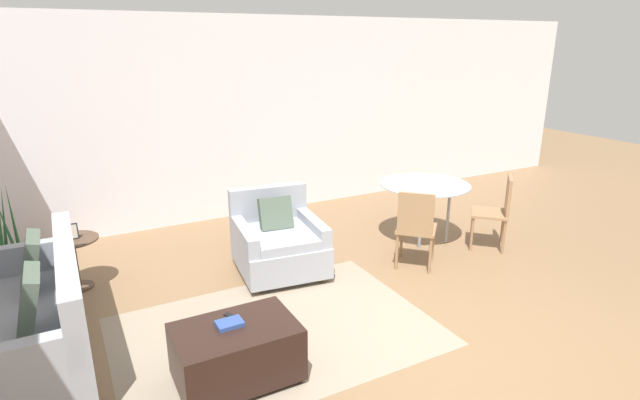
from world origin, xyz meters
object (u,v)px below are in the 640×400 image
Objects in this scene: ottoman at (237,352)px; dining_chair_near_right at (498,207)px; dining_table at (425,190)px; armchair at (278,242)px; dining_chair_near_left at (416,224)px; potted_plant at (13,275)px; tv_remote_primary at (232,316)px; side_table at (75,253)px; book_stack at (230,323)px; picture_frame at (71,232)px; couch at (34,328)px.

dining_chair_near_right is at bearing 14.35° from ottoman.
dining_table reaches higher than ottoman.
dining_chair_near_left is (1.34, -0.65, 0.18)m from armchair.
armchair is 1.88m from ottoman.
armchair is 2.60m from potted_plant.
potted_plant is (-2.52, 0.64, -0.09)m from armchair.
armchair is 1.15× the size of dining_chair_near_left.
tv_remote_primary is (0.03, 0.14, 0.21)m from ottoman.
dining_table is 1.22× the size of dining_chair_near_right.
tv_remote_primary is (-0.99, -1.43, 0.12)m from armchair.
side_table reaches higher than ottoman.
book_stack is at bearing -166.34° from dining_chair_near_right.
side_table is 4.71m from dining_chair_near_right.
book_stack is 0.36× the size of side_table.
armchair is 7.19× the size of tv_remote_primary.
potted_plant is 0.67m from picture_frame.
ottoman is 2.68m from potted_plant.
ottoman is at bearing -122.91° from armchair.
dining_chair_near_left reaches higher than side_table.
dining_table reaches higher than picture_frame.
picture_frame is at bearing -4.96° from potted_plant.
dining_chair_near_left is 1.23m from dining_chair_near_right.
picture_frame is (-0.95, 2.17, 0.37)m from ottoman.
dining_chair_near_right is (3.57, 0.78, 0.06)m from tv_remote_primary.
armchair reaches higher than dining_table.
dining_table is 1.22× the size of dining_chair_near_left.
armchair is at bearing 165.74° from dining_chair_near_right.
tv_remote_primary is 0.92× the size of picture_frame.
dining_chair_near_right is (3.59, 0.92, 0.27)m from ottoman.
picture_frame is at bearing 164.64° from dining_chair_near_right.
potted_plant reaches higher than picture_frame.
dining_chair_near_left is (3.31, -1.25, 0.14)m from side_table.
ottoman is 0.25m from tv_remote_primary.
couch is 2.04× the size of dining_chair_near_left.
tv_remote_primary is 0.12× the size of potted_plant.
book_stack is at bearing -66.65° from picture_frame.
couch is 4.33m from dining_table.
book_stack is at bearing -34.16° from couch.
dining_chair_near_right is at bearing 13.66° from book_stack.
potted_plant is 5.27m from dining_chair_near_right.
tv_remote_primary is 0.16× the size of dining_chair_near_left.
armchair is 1.18× the size of ottoman.
ottoman is at bearing -165.65° from dining_chair_near_right.
ottoman is at bearing -158.74° from dining_chair_near_left.
dining_table is (4.27, 0.63, 0.33)m from couch.
couch reaches higher than book_stack.
ottoman is at bearing -66.41° from picture_frame.
couch is at bearing -105.55° from picture_frame.
couch is 1.31m from side_table.
armchair is at bearing -16.79° from side_table.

